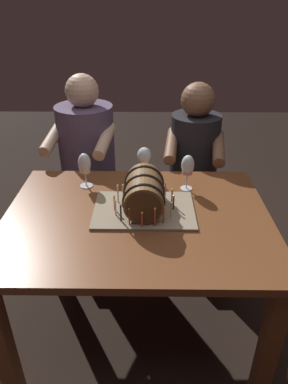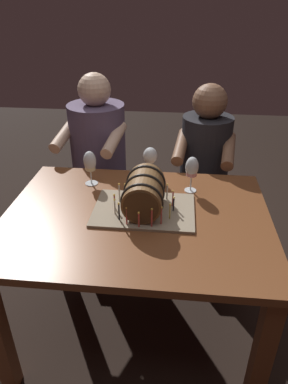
{
  "view_description": "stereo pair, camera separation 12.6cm",
  "coord_description": "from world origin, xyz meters",
  "px_view_note": "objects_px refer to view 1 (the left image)",
  "views": [
    {
      "loc": [
        0.05,
        -1.32,
        1.59
      ],
      "look_at": [
        0.03,
        0.04,
        0.82
      ],
      "focal_mm": 32.87,
      "sensor_mm": 36.0,
      "label": 1
    },
    {
      "loc": [
        0.17,
        -1.32,
        1.59
      ],
      "look_at": [
        0.03,
        0.04,
        0.82
      ],
      "focal_mm": 32.87,
      "sensor_mm": 36.0,
      "label": 2
    }
  ],
  "objects_px": {
    "wine_glass_white": "(85,165)",
    "person_seated_left": "(89,172)",
    "wine_glass_empty": "(144,156)",
    "wine_glass_rose": "(188,167)",
    "barrel_cake": "(144,195)",
    "dining_table": "(137,236)",
    "person_seated_right": "(192,179)"
  },
  "relations": [
    {
      "from": "dining_table",
      "to": "person_seated_left",
      "type": "bearing_deg",
      "value": 114.28
    },
    {
      "from": "barrel_cake",
      "to": "dining_table",
      "type": "bearing_deg",
      "value": -128.95
    },
    {
      "from": "wine_glass_white",
      "to": "wine_glass_empty",
      "type": "bearing_deg",
      "value": 20.44
    },
    {
      "from": "dining_table",
      "to": "wine_glass_white",
      "type": "relative_size",
      "value": 6.57
    },
    {
      "from": "barrel_cake",
      "to": "wine_glass_white",
      "type": "height_order",
      "value": "barrel_cake"
    },
    {
      "from": "barrel_cake",
      "to": "wine_glass_rose",
      "type": "xyz_separation_m",
      "value": [
        0.21,
        0.21,
        0.04
      ]
    },
    {
      "from": "wine_glass_empty",
      "to": "wine_glass_rose",
      "type": "distance_m",
      "value": 0.25
    },
    {
      "from": "wine_glass_rose",
      "to": "wine_glass_empty",
      "type": "bearing_deg",
      "value": 148.46
    },
    {
      "from": "wine_glass_rose",
      "to": "wine_glass_white",
      "type": "height_order",
      "value": "wine_glass_rose"
    },
    {
      "from": "dining_table",
      "to": "wine_glass_rose",
      "type": "distance_m",
      "value": 0.42
    },
    {
      "from": "person_seated_left",
      "to": "person_seated_right",
      "type": "distance_m",
      "value": 0.69
    },
    {
      "from": "person_seated_right",
      "to": "barrel_cake",
      "type": "bearing_deg",
      "value": -113.33
    },
    {
      "from": "wine_glass_white",
      "to": "wine_glass_rose",
      "type": "bearing_deg",
      "value": -2.43
    },
    {
      "from": "dining_table",
      "to": "wine_glass_empty",
      "type": "distance_m",
      "value": 0.45
    },
    {
      "from": "wine_glass_rose",
      "to": "person_seated_left",
      "type": "relative_size",
      "value": 0.16
    },
    {
      "from": "dining_table",
      "to": "barrel_cake",
      "type": "relative_size",
      "value": 2.62
    },
    {
      "from": "wine_glass_empty",
      "to": "wine_glass_white",
      "type": "bearing_deg",
      "value": -159.56
    },
    {
      "from": "wine_glass_rose",
      "to": "person_seated_right",
      "type": "xyz_separation_m",
      "value": [
        0.1,
        0.51,
        -0.33
      ]
    },
    {
      "from": "wine_glass_white",
      "to": "person_seated_left",
      "type": "bearing_deg",
      "value": 98.55
    },
    {
      "from": "wine_glass_empty",
      "to": "dining_table",
      "type": "bearing_deg",
      "value": -94.12
    },
    {
      "from": "wine_glass_white",
      "to": "barrel_cake",
      "type": "bearing_deg",
      "value": -38.01
    },
    {
      "from": "dining_table",
      "to": "wine_glass_rose",
      "type": "height_order",
      "value": "wine_glass_rose"
    },
    {
      "from": "wine_glass_white",
      "to": "person_seated_right",
      "type": "relative_size",
      "value": 0.16
    },
    {
      "from": "wine_glass_empty",
      "to": "wine_glass_white",
      "type": "relative_size",
      "value": 0.93
    },
    {
      "from": "barrel_cake",
      "to": "wine_glass_empty",
      "type": "bearing_deg",
      "value": 90.54
    },
    {
      "from": "dining_table",
      "to": "person_seated_right",
      "type": "height_order",
      "value": "person_seated_right"
    },
    {
      "from": "wine_glass_empty",
      "to": "wine_glass_rose",
      "type": "xyz_separation_m",
      "value": [
        0.22,
        -0.13,
        0.0
      ]
    },
    {
      "from": "person_seated_right",
      "to": "wine_glass_rose",
      "type": "bearing_deg",
      "value": -100.96
    },
    {
      "from": "dining_table",
      "to": "wine_glass_rose",
      "type": "xyz_separation_m",
      "value": [
        0.24,
        0.25,
        0.24
      ]
    },
    {
      "from": "wine_glass_empty",
      "to": "person_seated_left",
      "type": "xyz_separation_m",
      "value": [
        -0.37,
        0.38,
        -0.28
      ]
    },
    {
      "from": "dining_table",
      "to": "wine_glass_empty",
      "type": "relative_size",
      "value": 7.06
    },
    {
      "from": "person_seated_left",
      "to": "person_seated_right",
      "type": "xyz_separation_m",
      "value": [
        0.69,
        -0.0,
        -0.05
      ]
    }
  ]
}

